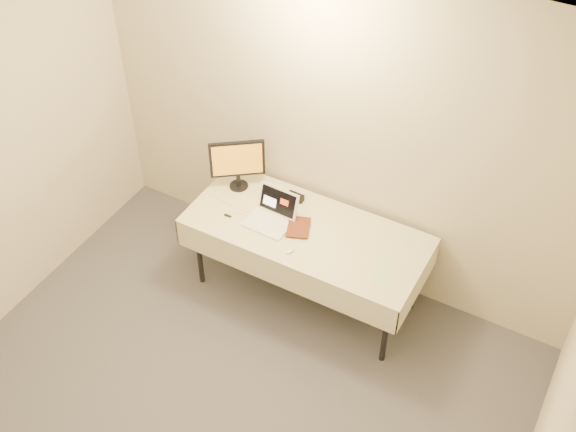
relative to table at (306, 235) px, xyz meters
The scene contains 9 objects.
back_wall 0.81m from the table, 90.00° to the left, with size 4.00×0.10×2.70m, color beige.
table is the anchor object (origin of this frame).
laptop 0.31m from the table, behind, with size 0.35×0.32×0.23m.
monitor 0.80m from the table, 166.15° to the left, with size 0.37×0.28×0.45m.
book 0.23m from the table, 158.60° to the right, with size 0.17×0.02×0.23m, color #92381A.
alarm_clock 0.36m from the table, 132.19° to the left, with size 0.13×0.06×0.06m.
clicker 0.28m from the table, 88.41° to the right, with size 0.04×0.08×0.02m, color silver.
paper_form 0.67m from the table, ahead, with size 0.11×0.28×0.00m, color #ADD4A8.
usb_dongle 0.63m from the table, 164.54° to the right, with size 0.06×0.02×0.01m, color black.
Camera 1 is at (1.78, -1.46, 4.55)m, focal length 45.00 mm.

